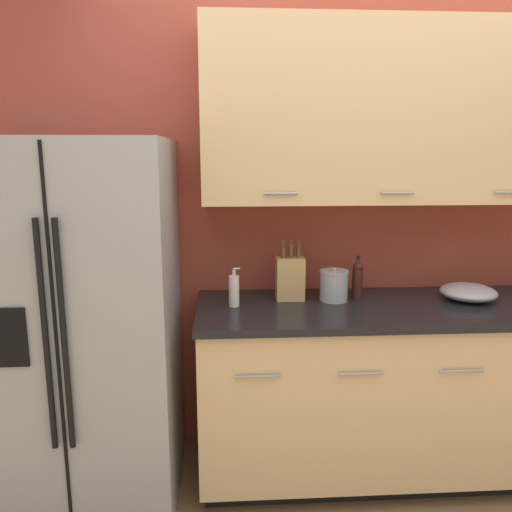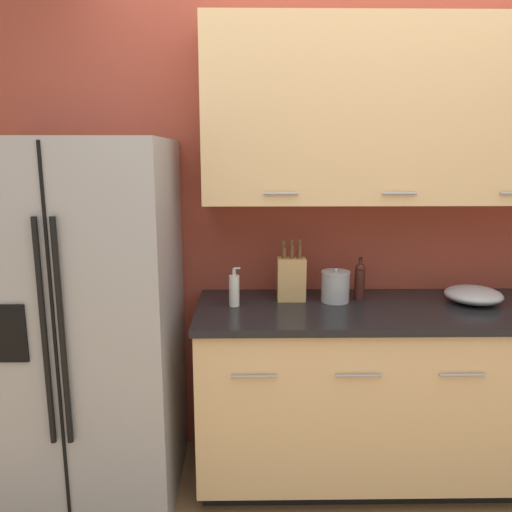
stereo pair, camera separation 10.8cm
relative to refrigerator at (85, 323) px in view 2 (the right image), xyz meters
name	(u,v)px [view 2 (the right image)]	position (x,y,z in m)	size (l,w,h in m)	color
wall_back	(352,192)	(1.32, 0.35, 0.59)	(10.00, 0.39, 2.60)	#993D2D
counter_unit	(387,391)	(1.47, 0.06, -0.39)	(1.90, 0.64, 0.92)	black
refrigerator	(85,323)	(0.00, 0.00, 0.00)	(0.84, 0.75, 1.71)	#9E9EA0
knife_block	(291,278)	(0.99, 0.16, 0.18)	(0.14, 0.09, 0.31)	tan
soap_dispenser	(234,290)	(0.71, 0.07, 0.14)	(0.06, 0.05, 0.19)	silver
oil_bottle	(360,280)	(1.34, 0.17, 0.16)	(0.05, 0.05, 0.22)	#3D1914
steel_canister	(335,286)	(1.21, 0.13, 0.14)	(0.14, 0.14, 0.17)	#A3A3A5
mixing_bowl	(473,295)	(1.89, 0.10, 0.10)	(0.27, 0.27, 0.08)	#A3A3A5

